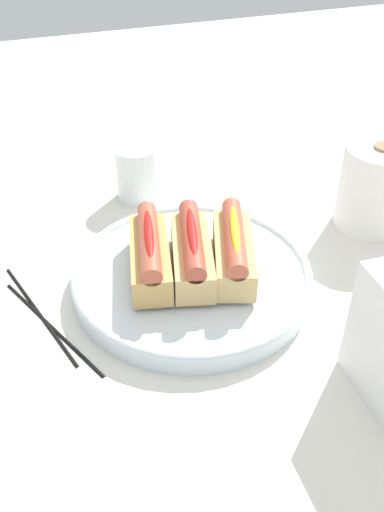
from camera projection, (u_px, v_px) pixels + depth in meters
name	position (u px, v px, depth m)	size (l,w,h in m)	color
ground_plane	(205.00, 287.00, 0.78)	(2.40, 2.40, 0.00)	silver
serving_bowl	(192.00, 276.00, 0.77)	(0.32, 0.32, 0.03)	silver
hotdog_front	(150.00, 253.00, 0.74)	(0.16, 0.08, 0.06)	tan
hotdog_back	(192.00, 251.00, 0.75)	(0.16, 0.09, 0.06)	#DBB270
hotdog_side	(234.00, 249.00, 0.75)	(0.16, 0.10, 0.06)	#DBB270
water_glass	(137.00, 176.00, 0.94)	(0.07, 0.07, 0.09)	white
paper_towel_roll	(376.00, 187.00, 0.86)	(0.11, 0.11, 0.13)	white
chopstick_near	(52.00, 326.00, 0.72)	(0.01, 0.01, 0.22)	black
chopstick_far	(39.00, 313.00, 0.74)	(0.01, 0.01, 0.22)	black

